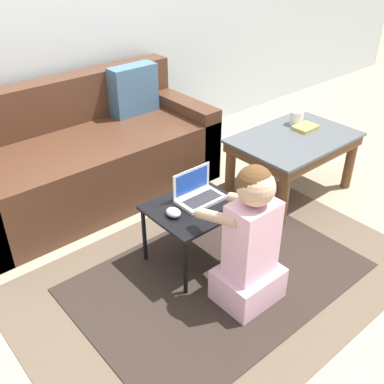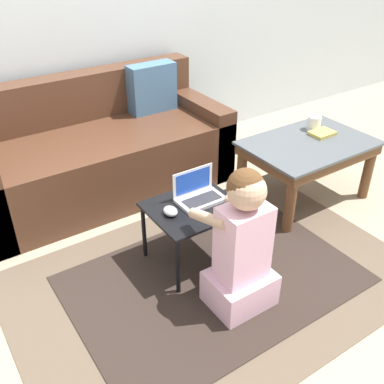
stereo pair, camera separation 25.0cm
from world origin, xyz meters
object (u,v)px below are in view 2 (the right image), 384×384
object	(u,v)px
laptop	(199,195)
cup_on_table	(314,123)
laptop_desk	(193,213)
person_seated	(242,247)
computer_mouse	(170,211)
book_on_table	(322,133)
couch	(100,153)
coffee_table	(308,152)

from	to	relation	value
laptop	cup_on_table	distance (m)	1.18
laptop_desk	laptop	bearing A→B (deg)	31.43
laptop_desk	person_seated	xyz separation A→B (m)	(0.01, -0.42, 0.04)
cup_on_table	laptop_desk	bearing A→B (deg)	-167.47
laptop	computer_mouse	bearing A→B (deg)	-170.63
cup_on_table	book_on_table	size ratio (longest dim) A/B	0.60
laptop_desk	laptop	xyz separation A→B (m)	(0.06, 0.04, 0.08)
person_seated	laptop	bearing A→B (deg)	83.19
couch	person_seated	xyz separation A→B (m)	(0.10, -1.48, 0.08)
laptop	book_on_table	xyz separation A→B (m)	(1.14, 0.14, 0.04)
computer_mouse	coffee_table	bearing A→B (deg)	6.55
couch	book_on_table	world-z (taller)	couch
cup_on_table	couch	bearing A→B (deg)	148.83
laptop	person_seated	bearing A→B (deg)	-96.81
coffee_table	laptop	distance (m)	0.99
laptop_desk	person_seated	bearing A→B (deg)	-88.86
person_seated	book_on_table	world-z (taller)	person_seated
laptop_desk	laptop	distance (m)	0.11
couch	laptop	xyz separation A→B (m)	(0.16, -1.03, 0.12)
computer_mouse	person_seated	distance (m)	0.45
laptop_desk	computer_mouse	size ratio (longest dim) A/B	5.30
couch	computer_mouse	distance (m)	1.07
couch	cup_on_table	distance (m)	1.55
coffee_table	laptop_desk	distance (m)	1.05
coffee_table	computer_mouse	bearing A→B (deg)	-173.45
couch	cup_on_table	size ratio (longest dim) A/B	17.74
person_seated	cup_on_table	bearing A→B (deg)	29.57
book_on_table	laptop_desk	bearing A→B (deg)	-171.73
coffee_table	book_on_table	world-z (taller)	book_on_table
person_seated	cup_on_table	xyz separation A→B (m)	(1.21, 0.69, 0.12)
coffee_table	computer_mouse	xyz separation A→B (m)	(-1.19, -0.14, 0.03)
laptop_desk	book_on_table	bearing A→B (deg)	8.27
coffee_table	book_on_table	distance (m)	0.19
coffee_table	person_seated	xyz separation A→B (m)	(-1.04, -0.56, 0.00)
laptop_desk	couch	bearing A→B (deg)	95.02
computer_mouse	person_seated	world-z (taller)	person_seated
laptop_desk	person_seated	size ratio (longest dim) A/B	0.61
laptop	couch	bearing A→B (deg)	98.64
couch	cup_on_table	world-z (taller)	couch
coffee_table	book_on_table	xyz separation A→B (m)	(0.16, 0.03, 0.09)
coffee_table	book_on_table	bearing A→B (deg)	12.21
laptop_desk	cup_on_table	world-z (taller)	cup_on_table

